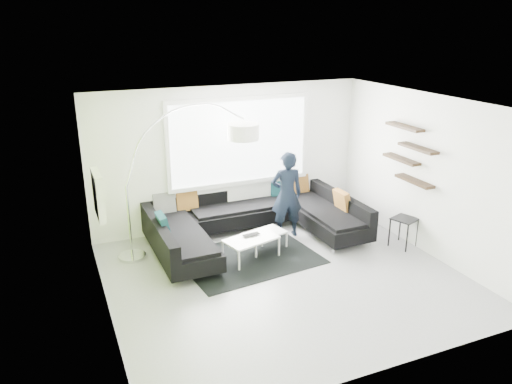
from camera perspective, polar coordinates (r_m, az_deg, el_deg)
ground at (r=8.23m, az=3.26°, el=-9.69°), size 5.50×5.50×0.00m
room_shell at (r=7.72m, az=3.09°, el=2.90°), size 5.54×5.04×2.82m
sectional_sofa at (r=9.35m, az=-0.14°, el=-3.52°), size 3.86×2.41×0.83m
rug at (r=8.81m, az=-0.81°, el=-7.56°), size 2.47×1.92×0.01m
coffee_table at (r=8.90m, az=0.24°, el=-5.93°), size 1.32×0.97×0.39m
arc_lamp at (r=8.61m, az=-14.62°, el=0.58°), size 2.45×0.72×2.63m
side_table at (r=9.54m, az=16.49°, el=-4.44°), size 0.52×0.52×0.55m
person at (r=9.43m, az=3.52°, el=-0.29°), size 0.76×0.63×1.67m
laptop at (r=8.71m, az=-0.41°, el=-5.03°), size 0.35×0.26×0.02m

